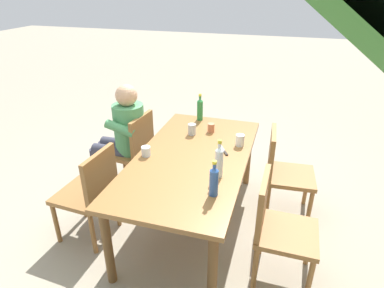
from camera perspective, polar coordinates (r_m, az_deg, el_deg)
The scene contains 15 objects.
ground_plane at distance 3.28m, azimuth 0.00°, elevation -13.29°, with size 24.00×24.00×0.00m, color gray.
dining_table at distance 2.91m, azimuth 0.00°, elevation -3.49°, with size 1.84×0.95×0.72m.
chair_near_left at distance 3.57m, azimuth -10.09°, elevation -0.68°, with size 0.48×0.48×0.87m.
chair_near_right at distance 2.97m, azimuth -17.04°, elevation -7.68°, with size 0.47×0.47×0.87m.
chair_far_left at distance 3.25m, azimuth 15.38°, elevation -4.26°, with size 0.47×0.47×0.87m.
chair_far_right at distance 2.57m, azimuth 14.44°, elevation -13.36°, with size 0.45×0.45×0.87m.
person_in_white_shirt at distance 3.55m, azimuth -11.82°, elevation 2.00°, with size 0.47×0.61×1.18m.
bottle_green at distance 3.57m, azimuth 1.38°, elevation 6.10°, with size 0.06×0.06×0.30m.
bottle_blue at distance 2.32m, azimuth 3.80°, elevation -6.33°, with size 0.06×0.06×0.28m.
bottle_clear at distance 2.53m, azimuth 4.69°, elevation -2.98°, with size 0.06×0.06×0.31m.
cup_white at distance 3.06m, azimuth 8.29°, elevation 0.65°, with size 0.08×0.08×0.11m, color white.
cup_glass at distance 2.89m, azimuth -7.95°, elevation -1.25°, with size 0.08×0.08×0.09m, color silver.
cup_steel at distance 3.25m, azimuth -0.01°, elevation 2.56°, with size 0.08×0.08×0.11m, color #B2B7BC.
cup_terracotta at distance 3.32m, azimuth 3.30°, elevation 2.82°, with size 0.07×0.07×0.09m, color #BC6B47.
table_knife at distance 2.98m, azimuth 5.46°, elevation -1.06°, with size 0.22×0.14×0.01m.
Camera 1 is at (2.41, 0.72, 2.11)m, focal length 30.87 mm.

